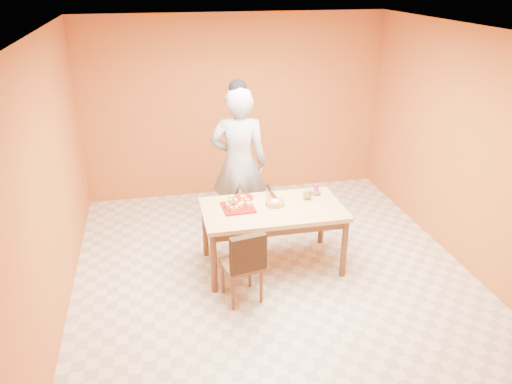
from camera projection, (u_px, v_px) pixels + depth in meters
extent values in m
plane|color=silver|center=(274.00, 275.00, 5.77)|extent=(5.00, 5.00, 0.00)
plane|color=silver|center=(278.00, 32.00, 4.67)|extent=(5.00, 5.00, 0.00)
plane|color=#B7692A|center=(235.00, 107.00, 7.45)|extent=(4.50, 0.00, 4.50)
plane|color=#B7692A|center=(49.00, 184.00, 4.79)|extent=(0.00, 5.00, 5.00)
plane|color=#B7692A|center=(468.00, 151.00, 5.65)|extent=(0.00, 5.00, 5.00)
cube|color=tan|center=(273.00, 210.00, 5.67)|extent=(1.60, 0.90, 0.05)
cube|color=brown|center=(273.00, 215.00, 5.70)|extent=(1.48, 0.78, 0.10)
cylinder|color=brown|center=(214.00, 263.00, 5.34)|extent=(0.07, 0.07, 0.71)
cylinder|color=brown|center=(205.00, 229.00, 6.04)|extent=(0.07, 0.07, 0.71)
cylinder|color=brown|center=(344.00, 249.00, 5.62)|extent=(0.07, 0.07, 0.71)
cylinder|color=brown|center=(322.00, 218.00, 6.32)|extent=(0.07, 0.07, 0.71)
imported|color=#9A9A9D|center=(239.00, 164.00, 6.30)|extent=(0.80, 0.60, 1.98)
cube|color=maroon|center=(238.00, 207.00, 5.64)|extent=(0.37, 0.37, 0.02)
cylinder|color=maroon|center=(243.00, 198.00, 5.89)|extent=(0.32, 0.32, 0.01)
cylinder|color=white|center=(275.00, 206.00, 5.70)|extent=(0.31, 0.31, 0.01)
cylinder|color=gold|center=(275.00, 203.00, 5.68)|extent=(0.24, 0.24, 0.05)
cube|color=silver|center=(272.00, 194.00, 5.83)|extent=(0.07, 0.27, 0.01)
ellipsoid|color=olive|center=(307.00, 194.00, 5.84)|extent=(0.14, 0.12, 0.14)
cylinder|color=#BB1C76|center=(316.00, 188.00, 6.07)|extent=(0.08, 0.08, 0.09)
cylinder|color=#3C2510|center=(316.00, 193.00, 5.98)|extent=(0.12, 0.12, 0.03)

